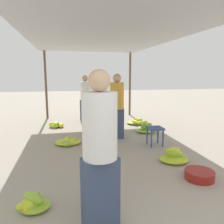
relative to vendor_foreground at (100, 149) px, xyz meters
The scene contains 16 objects.
canopy_post_back_left 6.32m from the vendor_foreground, 99.15° to the left, with size 0.08×0.08×2.45m, color brown.
canopy_post_back_right 6.61m from the vendor_foreground, 70.67° to the left, with size 0.08×0.08×2.45m, color brown.
canopy_tarp 3.50m from the vendor_foreground, 79.03° to the left, with size 3.59×6.76×0.04m, color #B2B2B7.
vendor_foreground is the anchor object (origin of this frame).
stool 2.98m from the vendor_foreground, 55.75° to the left, with size 0.34×0.34×0.42m.
basin_black 1.99m from the vendor_foreground, 23.63° to the left, with size 0.45×0.45×0.14m.
banana_pile_left_0 3.06m from the vendor_foreground, 95.55° to the left, with size 0.60×0.70×0.15m.
banana_pile_left_1 4.78m from the vendor_foreground, 97.76° to the left, with size 0.49×0.46×0.18m.
banana_pile_left_2 1.17m from the vendor_foreground, 148.83° to the left, with size 0.40×0.43×0.23m.
banana_pile_right_0 4.11m from the vendor_foreground, 62.17° to the left, with size 0.57×0.56×0.32m.
banana_pile_right_1 5.02m from the vendor_foreground, 67.08° to the left, with size 0.60×0.58×0.19m.
banana_pile_right_2 2.35m from the vendor_foreground, 42.19° to the left, with size 0.54×0.54×0.26m.
banana_pile_right_3 5.59m from the vendor_foreground, 74.82° to the left, with size 0.50×0.42×0.24m.
crate_near 3.83m from the vendor_foreground, 82.82° to the left, with size 0.53×0.53×0.21m.
shopper_walking_mid 5.54m from the vendor_foreground, 86.27° to the left, with size 0.43×0.43×1.58m.
shopper_walking_far 3.31m from the vendor_foreground, 73.65° to the left, with size 0.41×0.41×1.63m.
Camera 1 is at (-0.91, -1.65, 1.61)m, focal length 35.00 mm.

